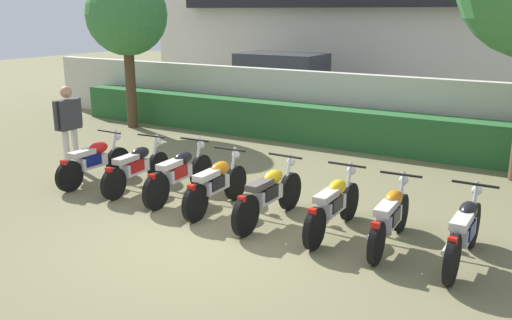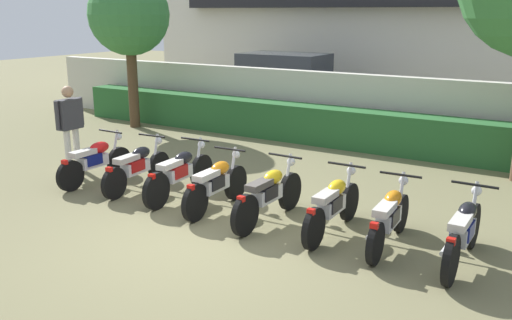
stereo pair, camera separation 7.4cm
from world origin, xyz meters
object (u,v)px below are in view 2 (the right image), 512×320
motorcycle_in_row_4 (269,194)px  motorcycle_in_row_6 (389,217)px  motorcycle_in_row_0 (95,161)px  motorcycle_in_row_3 (216,184)px  parked_car (288,84)px  motorcycle_in_row_1 (137,166)px  inspector_person (70,120)px  tree_near_inspector (129,16)px  motorcycle_in_row_5 (333,205)px  motorcycle_in_row_2 (180,173)px  motorcycle_in_row_7 (463,232)px

motorcycle_in_row_4 → motorcycle_in_row_6: bearing=-87.2°
motorcycle_in_row_0 → motorcycle_in_row_3: motorcycle_in_row_3 is taller
motorcycle_in_row_6 → parked_car: bearing=33.1°
motorcycle_in_row_1 → motorcycle_in_row_3: (1.87, -0.13, 0.01)m
parked_car → motorcycle_in_row_3: 9.36m
motorcycle_in_row_1 → motorcycle_in_row_0: bearing=93.0°
motorcycle_in_row_3 → inspector_person: bearing=82.1°
tree_near_inspector → motorcycle_in_row_1: bearing=-46.0°
tree_near_inspector → motorcycle_in_row_0: (3.13, -4.36, -2.63)m
motorcycle_in_row_0 → motorcycle_in_row_5: 4.88m
motorcycle_in_row_0 → motorcycle_in_row_4: 3.84m
motorcycle_in_row_1 → motorcycle_in_row_6: size_ratio=1.00×
parked_car → motorcycle_in_row_6: bearing=-54.7°
tree_near_inspector → motorcycle_in_row_1: size_ratio=2.28×
motorcycle_in_row_2 → motorcycle_in_row_0: bearing=91.1°
motorcycle_in_row_7 → parked_car: bearing=39.8°
tree_near_inspector → inspector_person: (2.04, -3.96, -2.03)m
motorcycle_in_row_0 → motorcycle_in_row_6: motorcycle_in_row_0 is taller
motorcycle_in_row_2 → motorcycle_in_row_7: size_ratio=1.02×
motorcycle_in_row_0 → motorcycle_in_row_4: bearing=-89.7°
tree_near_inspector → motorcycle_in_row_7: size_ratio=2.18×
motorcycle_in_row_4 → inspector_person: 4.98m
motorcycle_in_row_0 → motorcycle_in_row_6: 5.74m
tree_near_inspector → motorcycle_in_row_2: size_ratio=2.13×
motorcycle_in_row_0 → motorcycle_in_row_3: size_ratio=0.99×
motorcycle_in_row_3 → motorcycle_in_row_0: bearing=87.8°
motorcycle_in_row_0 → tree_near_inspector: bearing=36.3°
motorcycle_in_row_5 → motorcycle_in_row_4: bearing=93.3°
motorcycle_in_row_5 → inspector_person: size_ratio=1.09×
parked_car → motorcycle_in_row_5: bearing=-58.6°
motorcycle_in_row_0 → motorcycle_in_row_6: bearing=-89.1°
motorcycle_in_row_4 → motorcycle_in_row_6: motorcycle_in_row_4 is taller
motorcycle_in_row_4 → motorcycle_in_row_1: bearing=88.5°
motorcycle_in_row_1 → parked_car: bearing=6.3°
parked_car → motorcycle_in_row_2: 8.92m
tree_near_inspector → motorcycle_in_row_6: bearing=-26.0°
motorcycle_in_row_7 → motorcycle_in_row_5: bearing=87.5°
motorcycle_in_row_2 → motorcycle_in_row_7: (4.79, -0.19, 0.00)m
motorcycle_in_row_3 → inspector_person: (-3.92, 0.41, 0.59)m
tree_near_inspector → inspector_person: tree_near_inspector is taller
tree_near_inspector → motorcycle_in_row_0: size_ratio=2.35×
motorcycle_in_row_4 → motorcycle_in_row_7: motorcycle_in_row_7 is taller
motorcycle_in_row_1 → motorcycle_in_row_4: (2.87, -0.14, 0.02)m
motorcycle_in_row_4 → motorcycle_in_row_6: (1.90, 0.05, -0.02)m
motorcycle_in_row_6 → inspector_person: 6.86m
motorcycle_in_row_7 → inspector_person: 7.85m
tree_near_inspector → motorcycle_in_row_0: tree_near_inspector is taller
motorcycle_in_row_2 → motorcycle_in_row_6: bearing=-95.3°
parked_car → motorcycle_in_row_3: parked_car is taller
motorcycle_in_row_5 → inspector_person: (-5.97, 0.35, 0.59)m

